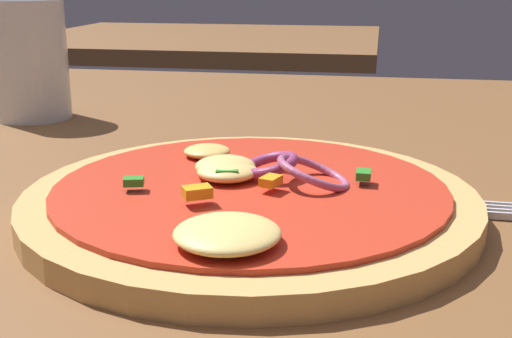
{
  "coord_description": "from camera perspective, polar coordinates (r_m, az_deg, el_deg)",
  "views": [
    {
      "loc": [
        0.12,
        -0.33,
        0.16
      ],
      "look_at": [
        0.05,
        0.02,
        0.05
      ],
      "focal_mm": 46.68,
      "sensor_mm": 36.0,
      "label": 1
    }
  ],
  "objects": [
    {
      "name": "dining_table",
      "position": [
        0.38,
        -8.26,
        -5.35
      ],
      "size": [
        1.49,
        1.01,
        0.03
      ],
      "color": "brown",
      "rests_on": "ground"
    },
    {
      "name": "pizza",
      "position": [
        0.36,
        -0.63,
        -2.7
      ],
      "size": [
        0.24,
        0.24,
        0.03
      ],
      "color": "tan",
      "rests_on": "dining_table"
    },
    {
      "name": "beer_glass",
      "position": [
        0.62,
        -18.85,
        8.24
      ],
      "size": [
        0.07,
        0.07,
        0.1
      ],
      "color": "silver",
      "rests_on": "dining_table"
    },
    {
      "name": "background_table",
      "position": [
        1.41,
        -4.34,
        10.8
      ],
      "size": [
        0.71,
        0.58,
        0.03
      ],
      "color": "brown",
      "rests_on": "ground"
    }
  ]
}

